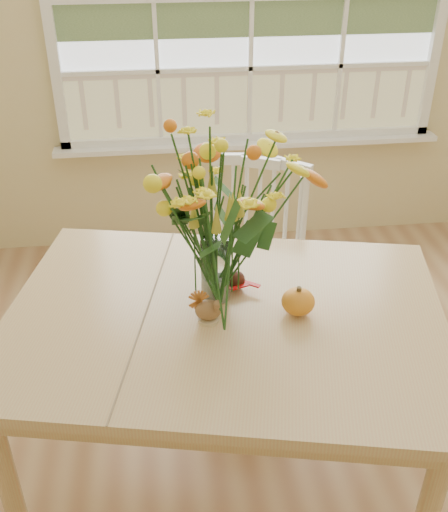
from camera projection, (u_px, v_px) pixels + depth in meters
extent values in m
cube|color=beige|center=(250.00, 32.00, 3.48)|extent=(4.00, 0.02, 2.70)
cube|color=white|center=(250.00, 144.00, 3.76)|extent=(2.42, 0.12, 0.03)
cube|color=tan|center=(225.00, 318.00, 2.07)|extent=(1.70, 1.38, 0.04)
cube|color=tan|center=(225.00, 334.00, 2.11)|extent=(1.56, 1.23, 0.10)
cylinder|color=tan|center=(10.00, 488.00, 1.96)|extent=(0.07, 0.07, 0.77)
cylinder|color=tan|center=(89.00, 320.00, 2.72)|extent=(0.07, 0.07, 0.77)
cylinder|color=tan|center=(386.00, 338.00, 2.61)|extent=(0.07, 0.07, 0.77)
cube|color=white|center=(248.00, 282.00, 2.82)|extent=(0.61, 0.60, 0.05)
cube|color=white|center=(259.00, 215.00, 2.82)|extent=(0.44, 0.22, 0.53)
cylinder|color=white|center=(201.00, 338.00, 2.85)|extent=(0.04, 0.04, 0.46)
cylinder|color=white|center=(222.00, 299.00, 3.13)|extent=(0.04, 0.04, 0.46)
cylinder|color=white|center=(276.00, 353.00, 2.76)|extent=(0.04, 0.04, 0.46)
cylinder|color=white|center=(290.00, 310.00, 3.04)|extent=(0.04, 0.04, 0.46)
cylinder|color=white|center=(215.00, 269.00, 2.09)|extent=(0.10, 0.10, 0.23)
ellipsoid|color=orange|center=(298.00, 303.00, 2.04)|extent=(0.11, 0.11, 0.09)
cylinder|color=#CCB78C|center=(208.00, 319.00, 2.02)|extent=(0.07, 0.07, 0.01)
ellipsoid|color=brown|center=(208.00, 310.00, 2.00)|extent=(0.09, 0.07, 0.07)
ellipsoid|color=#38160F|center=(235.00, 280.00, 2.18)|extent=(0.07, 0.07, 0.06)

